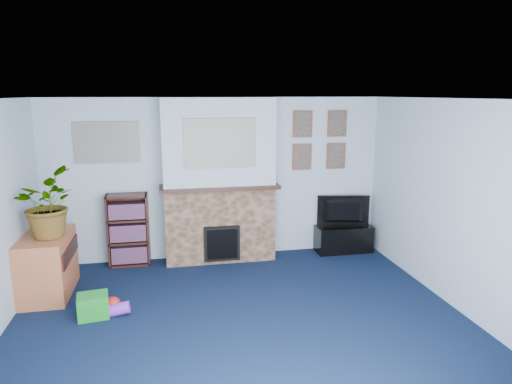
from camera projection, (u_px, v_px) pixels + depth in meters
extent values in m
cube|color=#0D1934|center=(243.00, 326.00, 4.92)|extent=(5.00, 4.50, 0.01)
cube|color=white|center=(241.00, 99.00, 4.41)|extent=(5.00, 4.50, 0.01)
cube|color=#ADBDD1|center=(218.00, 179.00, 6.83)|extent=(5.00, 0.04, 2.40)
cube|color=#ADBDD1|center=(309.00, 326.00, 2.51)|extent=(5.00, 0.04, 2.40)
cube|color=#ADBDD1|center=(461.00, 207.00, 5.14)|extent=(0.04, 4.50, 2.40)
cube|color=brown|center=(220.00, 224.00, 6.77)|extent=(1.60, 0.40, 1.10)
cube|color=brown|center=(219.00, 144.00, 6.52)|extent=(1.60, 0.40, 1.30)
cube|color=brown|center=(220.00, 187.00, 6.62)|extent=(1.72, 0.50, 0.05)
cube|color=brown|center=(222.00, 243.00, 6.62)|extent=(0.52, 0.08, 0.52)
cube|color=brown|center=(222.00, 244.00, 6.58)|extent=(0.44, 0.02, 0.44)
cube|color=gray|center=(220.00, 143.00, 6.30)|extent=(1.00, 0.03, 0.68)
cube|color=gray|center=(107.00, 142.00, 6.40)|extent=(0.90, 0.03, 0.58)
cube|color=brown|center=(303.00, 124.00, 6.88)|extent=(0.30, 0.03, 0.40)
cube|color=brown|center=(337.00, 123.00, 6.98)|extent=(0.30, 0.03, 0.40)
cube|color=brown|center=(302.00, 157.00, 6.99)|extent=(0.30, 0.03, 0.40)
cube|color=brown|center=(336.00, 156.00, 7.09)|extent=(0.30, 0.03, 0.40)
cube|color=black|center=(343.00, 238.00, 7.19)|extent=(0.87, 0.37, 0.41)
imported|color=black|center=(344.00, 211.00, 7.12)|extent=(0.82, 0.25, 0.47)
cube|color=black|center=(129.00, 227.00, 6.70)|extent=(0.58, 0.02, 1.05)
cube|color=black|center=(109.00, 231.00, 6.52)|extent=(0.03, 0.28, 1.05)
cube|color=black|center=(148.00, 229.00, 6.63)|extent=(0.03, 0.28, 1.05)
cube|color=black|center=(131.00, 263.00, 6.68)|extent=(0.56, 0.28, 0.03)
cube|color=black|center=(129.00, 241.00, 6.61)|extent=(0.56, 0.28, 0.03)
cube|color=black|center=(128.00, 220.00, 6.54)|extent=(0.56, 0.28, 0.03)
cube|color=black|center=(126.00, 195.00, 6.47)|extent=(0.56, 0.28, 0.03)
cube|color=black|center=(130.00, 253.00, 6.64)|extent=(0.50, 0.22, 0.24)
cube|color=black|center=(129.00, 232.00, 6.57)|extent=(0.50, 0.22, 0.24)
cube|color=black|center=(127.00, 210.00, 6.50)|extent=(0.50, 0.22, 0.22)
cube|color=#B9613B|center=(48.00, 267.00, 5.64)|extent=(0.54, 0.98, 0.76)
imported|color=#26661E|center=(44.00, 204.00, 5.42)|extent=(0.82, 0.88, 0.82)
cube|color=gold|center=(220.00, 181.00, 6.58)|extent=(0.09, 0.06, 0.13)
cylinder|color=#B2BFC6|center=(235.00, 179.00, 6.62)|extent=(0.06, 0.06, 0.18)
sphere|color=gray|center=(183.00, 182.00, 6.48)|extent=(0.12, 0.12, 0.12)
cylinder|color=blue|center=(267.00, 180.00, 6.72)|extent=(0.06, 0.06, 0.12)
cube|color=#198C26|center=(93.00, 305.00, 5.09)|extent=(0.36, 0.31, 0.26)
sphere|color=red|center=(113.00, 304.00, 5.22)|extent=(0.18, 0.18, 0.18)
cube|color=blue|center=(97.00, 301.00, 5.25)|extent=(0.17, 0.17, 0.20)
cylinder|color=purple|center=(116.00, 310.00, 5.13)|extent=(0.32, 0.14, 0.18)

